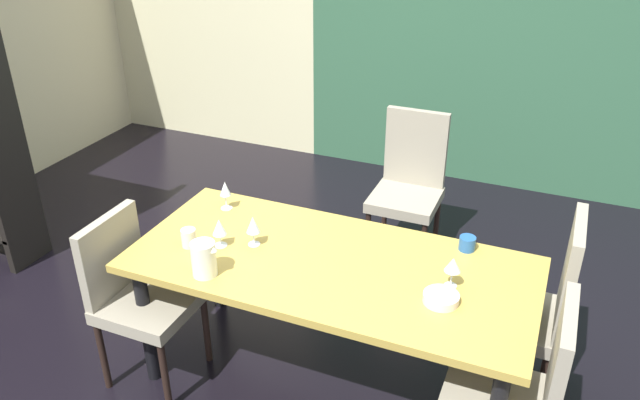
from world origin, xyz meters
The scene contains 16 objects.
ground_plane centered at (0.00, 0.00, -0.01)m, with size 6.25×5.33×0.02m, color black.
back_panel_interior centered at (-2.01, 2.62, 1.30)m, with size 2.23×0.10×2.61m, color beige.
garden_window_panel centered at (1.12, 2.62, 1.30)m, with size 4.02×0.10×2.61m, color #2E573C.
dining_table centered at (0.36, -0.15, 0.67)m, with size 1.95×0.89×0.75m.
chair_right_far centered at (1.31, 0.16, 0.56)m, with size 0.44×0.44×1.03m.
chair_right_near centered at (1.31, -0.45, 0.55)m, with size 0.44×0.44×0.99m.
chair_left_near centered at (-0.58, -0.45, 0.52)m, with size 0.44×0.44×0.92m.
chair_head_far centered at (0.38, 1.23, 0.56)m, with size 0.44×0.45×1.02m.
wine_glass_left centered at (-0.20, -0.22, 0.85)m, with size 0.07×0.07×0.15m.
wine_glass_center centered at (-0.37, 0.12, 0.87)m, with size 0.06×0.06×0.16m.
wine_glass_south centered at (-0.05, -0.15, 0.86)m, with size 0.07×0.07×0.16m.
wine_glass_rear centered at (0.93, -0.12, 0.86)m, with size 0.07×0.07×0.15m.
serving_bowl_near_window centered at (0.92, -0.25, 0.77)m, with size 0.16×0.16×0.04m, color silver.
cup_west centered at (-0.34, -0.29, 0.80)m, with size 0.07×0.07×0.09m, color beige.
cup_right centered at (0.94, 0.21, 0.79)m, with size 0.08×0.08×0.07m, color #235394.
pitcher_near_shelf centered at (-0.13, -0.47, 0.84)m, with size 0.13×0.11×0.17m.
Camera 1 is at (1.28, -2.47, 2.41)m, focal length 35.00 mm.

